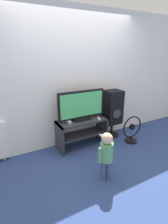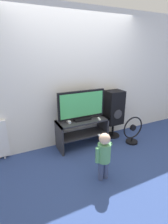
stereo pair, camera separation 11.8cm
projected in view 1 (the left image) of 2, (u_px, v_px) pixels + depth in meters
ground_plane at (87, 150)px, 3.40m from camera, size 16.00×16.00×0.00m
wall_back at (75, 80)px, 3.38m from camera, size 10.00×0.06×2.60m
tv_stand at (82, 129)px, 3.45m from camera, size 0.99×0.41×0.56m
television at (81, 106)px, 3.31m from camera, size 0.94×0.20×0.57m
game_console at (69, 121)px, 3.25m from camera, size 0.05×0.17×0.04m
remote_primary at (99, 118)px, 3.42m from camera, size 0.07×0.13×0.03m
child at (106, 152)px, 2.52m from camera, size 0.29×0.44×0.75m
speaker_tower at (113, 108)px, 3.79m from camera, size 0.36×0.32×1.04m
floor_fan at (132, 131)px, 3.63m from camera, size 0.48×0.25×0.58m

